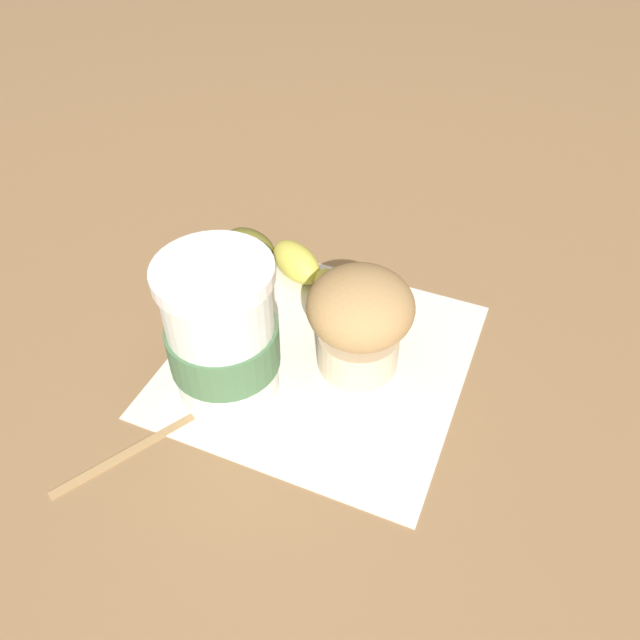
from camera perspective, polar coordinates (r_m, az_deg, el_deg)
name	(u,v)px	position (r m, az deg, el deg)	size (l,w,h in m)	color
ground_plane	(320,359)	(0.51, 0.00, -3.58)	(3.00, 3.00, 0.00)	#936D47
paper_napkin	(320,358)	(0.51, 0.00, -3.52)	(0.23, 0.23, 0.00)	white
coffee_cup	(222,334)	(0.46, -8.95, -1.30)	(0.08, 0.08, 0.12)	silver
muffin	(360,318)	(0.48, 3.66, 0.19)	(0.08, 0.08, 0.09)	beige
banana	(292,265)	(0.58, -2.62, 5.05)	(0.08, 0.15, 0.03)	#D6CC4C
wooden_stirrer	(125,454)	(0.47, -17.39, -11.61)	(0.11, 0.01, 0.00)	tan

